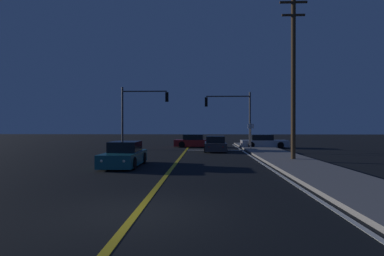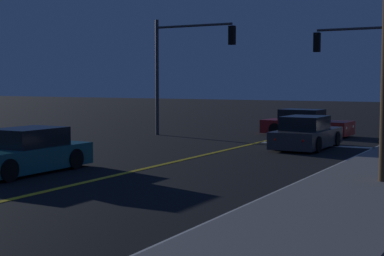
{
  "view_description": "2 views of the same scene",
  "coord_description": "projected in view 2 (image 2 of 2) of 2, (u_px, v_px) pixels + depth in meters",
  "views": [
    {
      "loc": [
        1.71,
        -7.87,
        2.17
      ],
      "look_at": [
        0.49,
        22.47,
        2.02
      ],
      "focal_mm": 29.92,
      "sensor_mm": 36.0,
      "label": 1
    },
    {
      "loc": [
        10.24,
        -3.34,
        2.72
      ],
      "look_at": [
        1.75,
        11.82,
        1.36
      ],
      "focal_mm": 54.92,
      "sensor_mm": 36.0,
      "label": 2
    }
  ],
  "objects": [
    {
      "name": "car_mid_block_red",
      "position": [
        306.0,
        124.0,
        29.92
      ],
      "size": [
        4.54,
        2.02,
        1.34
      ],
      "rotation": [
        0.0,
        0.0,
        -1.62
      ],
      "color": "maroon",
      "rests_on": "ground"
    },
    {
      "name": "traffic_signal_near_right",
      "position": [
        374.0,
        59.0,
        26.16
      ],
      "size": [
        4.51,
        0.28,
        5.53
      ],
      "rotation": [
        0.0,
        0.0,
        3.14
      ],
      "color": "#38383D",
      "rests_on": "ground"
    },
    {
      "name": "traffic_signal_far_left",
      "position": [
        184.0,
        57.0,
        29.31
      ],
      "size": [
        4.48,
        0.28,
        5.9
      ],
      "color": "#38383D",
      "rests_on": "ground"
    },
    {
      "name": "lane_line_center",
      "position": [
        136.0,
        171.0,
        18.02
      ],
      "size": [
        0.2,
        38.75,
        0.01
      ],
      "primitive_type": "cube",
      "color": "gold",
      "rests_on": "ground"
    },
    {
      "name": "car_far_approaching_teal",
      "position": [
        24.0,
        154.0,
        17.61
      ],
      "size": [
        1.87,
        4.52,
        1.34
      ],
      "rotation": [
        0.0,
        0.0,
        3.15
      ],
      "color": "#195960",
      "rests_on": "ground"
    },
    {
      "name": "stop_bar",
      "position": [
        317.0,
        145.0,
        25.33
      ],
      "size": [
        5.32,
        0.5,
        0.01
      ],
      "primitive_type": "cube",
      "color": "silver",
      "rests_on": "ground"
    },
    {
      "name": "lane_line_edge_right",
      "position": [
        293.0,
        185.0,
        15.55
      ],
      "size": [
        0.16,
        38.75,
        0.01
      ],
      "primitive_type": "cube",
      "color": "silver",
      "rests_on": "ground"
    },
    {
      "name": "car_side_waiting_charcoal",
      "position": [
        306.0,
        134.0,
        24.13
      ],
      "size": [
        1.92,
        4.37,
        1.34
      ],
      "rotation": [
        0.0,
        0.0,
        -0.0
      ],
      "color": "#2D2D33",
      "rests_on": "ground"
    },
    {
      "name": "sidewalk_right",
      "position": [
        364.0,
        188.0,
        14.64
      ],
      "size": [
        3.2,
        41.03,
        0.15
      ],
      "primitive_type": "cube",
      "color": "gray",
      "rests_on": "ground"
    }
  ]
}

